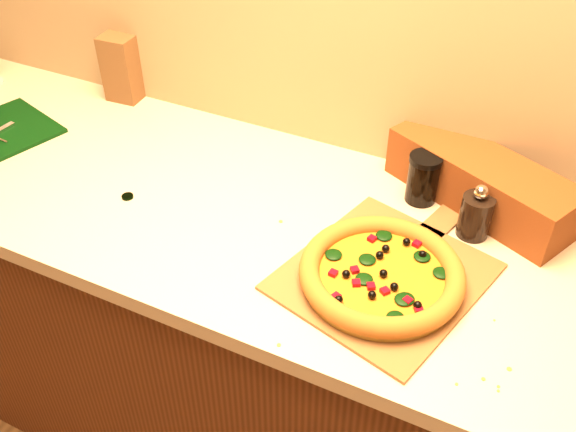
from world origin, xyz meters
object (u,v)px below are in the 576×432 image
object	(u,v)px
pizza	(381,274)
pizza_peel	(388,272)
dark_jar	(423,178)
pepper_grinder	(476,215)

from	to	relation	value
pizza	pizza_peel	bearing A→B (deg)	83.58
pizza_peel	dark_jar	world-z (taller)	dark_jar
pizza_peel	pepper_grinder	size ratio (longest dim) A/B	4.28
pepper_grinder	dark_jar	bearing A→B (deg)	153.38
pizza_peel	pepper_grinder	distance (m)	0.23
pizza_peel	dark_jar	bearing A→B (deg)	108.19
pepper_grinder	dark_jar	world-z (taller)	pepper_grinder
pizza_peel	pepper_grinder	bearing A→B (deg)	73.24
pizza_peel	dark_jar	size ratio (longest dim) A/B	4.64
pepper_grinder	pizza_peel	bearing A→B (deg)	-121.68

